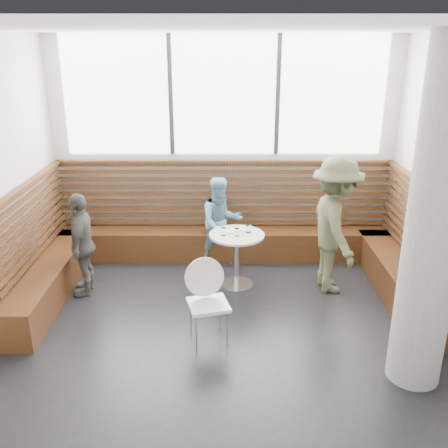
{
  "coord_description": "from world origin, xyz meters",
  "views": [
    {
      "loc": [
        0.01,
        -4.69,
        3.1
      ],
      "look_at": [
        0.0,
        1.0,
        1.0
      ],
      "focal_mm": 40.0,
      "sensor_mm": 36.0,
      "label": 1
    }
  ],
  "objects_px": {
    "cafe_table": "(237,249)",
    "child_back": "(221,223)",
    "concrete_column": "(435,223)",
    "adult_man": "(335,226)",
    "child_left": "(82,244)",
    "cafe_chair": "(208,294)"
  },
  "relations": [
    {
      "from": "cafe_table",
      "to": "child_back",
      "type": "bearing_deg",
      "value": 107.8
    },
    {
      "from": "concrete_column",
      "to": "adult_man",
      "type": "bearing_deg",
      "value": 103.33
    },
    {
      "from": "child_back",
      "to": "child_left",
      "type": "bearing_deg",
      "value": -174.04
    },
    {
      "from": "cafe_table",
      "to": "child_back",
      "type": "relative_size",
      "value": 0.56
    },
    {
      "from": "cafe_chair",
      "to": "adult_man",
      "type": "xyz_separation_m",
      "value": [
        1.58,
        1.18,
        0.35
      ]
    },
    {
      "from": "cafe_chair",
      "to": "child_left",
      "type": "xyz_separation_m",
      "value": [
        -1.63,
        1.07,
        0.14
      ]
    },
    {
      "from": "concrete_column",
      "to": "child_back",
      "type": "height_order",
      "value": "concrete_column"
    },
    {
      "from": "concrete_column",
      "to": "adult_man",
      "type": "xyz_separation_m",
      "value": [
        -0.44,
        1.85,
        -0.71
      ]
    },
    {
      "from": "concrete_column",
      "to": "cafe_chair",
      "type": "xyz_separation_m",
      "value": [
        -2.02,
        0.67,
        -1.07
      ]
    },
    {
      "from": "child_back",
      "to": "concrete_column",
      "type": "bearing_deg",
      "value": -73.44
    },
    {
      "from": "child_left",
      "to": "cafe_table",
      "type": "bearing_deg",
      "value": 92.16
    },
    {
      "from": "child_left",
      "to": "adult_man",
      "type": "bearing_deg",
      "value": 88.74
    },
    {
      "from": "concrete_column",
      "to": "child_back",
      "type": "bearing_deg",
      "value": 126.22
    },
    {
      "from": "adult_man",
      "to": "cafe_chair",
      "type": "bearing_deg",
      "value": 121.2
    },
    {
      "from": "child_left",
      "to": "child_back",
      "type": "bearing_deg",
      "value": 112.52
    },
    {
      "from": "cafe_chair",
      "to": "child_back",
      "type": "relative_size",
      "value": 0.69
    },
    {
      "from": "concrete_column",
      "to": "cafe_table",
      "type": "relative_size",
      "value": 4.32
    },
    {
      "from": "cafe_table",
      "to": "cafe_chair",
      "type": "distance_m",
      "value": 1.3
    },
    {
      "from": "cafe_table",
      "to": "child_left",
      "type": "bearing_deg",
      "value": -174.74
    },
    {
      "from": "concrete_column",
      "to": "child_left",
      "type": "distance_m",
      "value": 4.15
    },
    {
      "from": "concrete_column",
      "to": "cafe_table",
      "type": "xyz_separation_m",
      "value": [
        -1.68,
        1.93,
        -1.07
      ]
    },
    {
      "from": "cafe_chair",
      "to": "child_back",
      "type": "bearing_deg",
      "value": 71.51
    }
  ]
}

